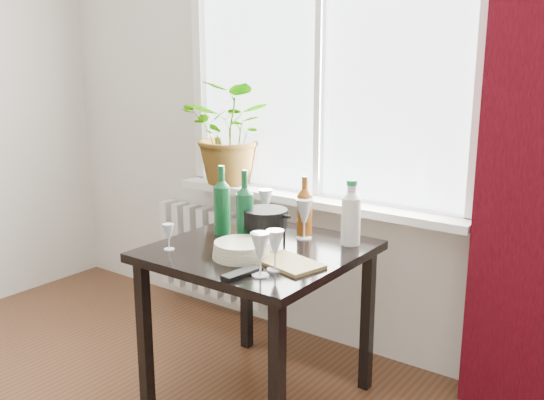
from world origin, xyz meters
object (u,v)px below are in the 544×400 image
Objects in this scene: radiator at (212,252)px; plate_stack at (242,250)px; wine_bottle_right at (245,206)px; wineglass_front_left at (169,237)px; tv_remote at (242,273)px; wineglass_back_left at (266,206)px; cleaning_bottle at (351,212)px; cutting_board at (289,263)px; wineglass_far_right at (275,250)px; fondue_pot at (265,226)px; wineglass_back_center at (304,218)px; wineglass_front_right at (260,254)px; potted_plant at (233,133)px; bottle_amber at (305,206)px; wine_bottle_left at (222,199)px; table at (259,266)px.

radiator is 1.24m from plate_stack.
wine_bottle_right is 1.37× the size of plate_stack.
wineglass_front_left is 0.46m from tv_remote.
wineglass_back_left is 0.61m from wineglass_front_left.
cleaning_bottle is at bearing 56.76° from plate_stack.
tv_remote reaches higher than cutting_board.
wineglass_far_right is at bearing -94.28° from cutting_board.
cleaning_bottle is at bearing 31.99° from fondue_pot.
fondue_pot is (-0.11, -0.15, -0.02)m from wineglass_back_center.
wineglass_front_right is 0.76m from wineglass_back_left.
fondue_pot is 0.44m from tv_remote.
wineglass_front_right is (0.88, -0.90, -0.31)m from potted_plant.
bottle_amber reaches higher than wineglass_front_left.
potted_plant is 1.30m from tv_remote.
wineglass_front_left is 0.43m from fondue_pot.
wineglass_back_left reaches higher than plate_stack.
tv_remote is (1.02, -0.96, 0.37)m from radiator.
wineglass_back_left reaches higher than fondue_pot.
plate_stack is at bearing -36.64° from wine_bottle_left.
wineglass_front_left is (-0.02, -0.33, -0.11)m from wine_bottle_left.
potted_plant is 3.46× the size of wineglass_far_right.
potted_plant is 0.89m from fondue_pot.
potted_plant is 0.84m from bottle_amber.
tv_remote reaches higher than radiator.
wineglass_back_center is at bearing 104.68° from wineglass_front_right.
plate_stack reaches higher than tv_remote.
wine_bottle_right is 2.82× the size of wineglass_front_left.
wineglass_front_left is at bearing -67.62° from potted_plant.
wine_bottle_left is at bearing 166.49° from table.
wineglass_front_right is (0.16, -0.55, -0.06)m from bottle_amber.
bottle_amber is at bearing 30.30° from wine_bottle_left.
wine_bottle_left is 0.29m from wineglass_back_left.
cleaning_bottle is 0.39m from fondue_pot.
wineglass_far_right is (0.16, -0.46, -0.06)m from bottle_amber.
cleaning_bottle is 0.57m from wineglass_front_right.
wineglass_back_center is (0.09, 0.23, 0.19)m from table.
potted_plant is at bearing 134.36° from wineglass_front_right.
wineglass_far_right is 0.88× the size of wineglass_back_center.
wine_bottle_right is (0.17, -0.04, 0.00)m from wine_bottle_left.
wineglass_back_center reaches higher than plate_stack.
wine_bottle_right is 0.48m from cleaning_bottle.
plate_stack is at bearing 136.59° from tv_remote.
cleaning_bottle is 1.12× the size of cutting_board.
wineglass_back_center is 1.62× the size of wineglass_front_left.
tv_remote is at bearing -41.88° from wine_bottle_left.
wineglass_back_center reaches higher than tv_remote.
fondue_pot reaches higher than radiator.
wineglass_back_center is 1.09× the size of wineglass_back_left.
table is 4.98× the size of wineglass_far_right.
wineglass_back_center is 0.19m from fondue_pot.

